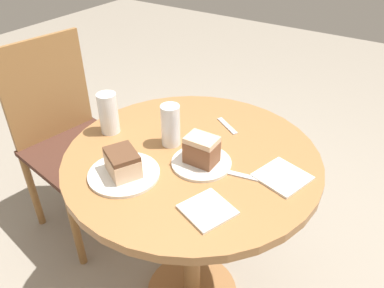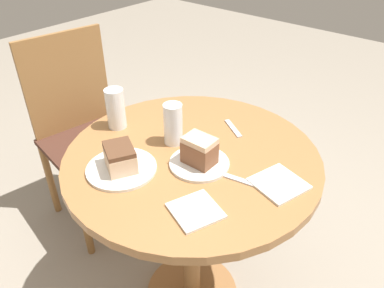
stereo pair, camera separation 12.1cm
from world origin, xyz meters
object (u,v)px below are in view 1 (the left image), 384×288
Objects in this scene: glass_lemonade at (171,128)px; glass_water at (109,116)px; plate_near at (201,163)px; plate_far at (124,174)px; cake_slice_far at (123,163)px; chair at (70,138)px; cake_slice_near at (202,150)px.

glass_lemonade is 0.98× the size of glass_water.
plate_near and plate_far have the same top height.
plate_near is at bearing -43.40° from cake_slice_far.
chair is at bearing 65.27° from plate_far.
chair is at bearing 81.43° from cake_slice_near.
plate_near is at bearing -89.44° from chair.
glass_lemonade is at bearing 74.26° from plate_near.
cake_slice_near reaches higher than plate_near.
cake_slice_near is (0.18, -0.17, 0.05)m from plate_far.
plate_near is 0.24m from plate_far.
cake_slice_near is at bearing -43.40° from plate_far.
plate_near is at bearing -75.96° from cake_slice_near.
glass_lemonade is (0.22, -0.02, 0.06)m from plate_far.
glass_water reaches higher than plate_near.
plate_near is (-0.12, -0.82, 0.27)m from chair.
plate_far is 1.47× the size of glass_water.
cake_slice_far is at bearing 136.60° from cake_slice_near.
chair is 6.43× the size of glass_water.
cake_slice_near is 0.24m from cake_slice_far.
chair is 0.77m from plate_far.
glass_water is at bearing -98.09° from chair.
plate_near is 0.05m from cake_slice_near.
cake_slice_far is (0.00, -0.00, 0.04)m from plate_far.
glass_water is at bearing 103.71° from glass_lemonade.
plate_far is 0.27m from glass_water.
glass_lemonade is (-0.08, -0.67, 0.33)m from chair.
cake_slice_near is 0.74× the size of cake_slice_far.
cake_slice_far is 0.27m from glass_water.
cake_slice_near is at bearing -105.74° from glass_lemonade.
chair is at bearing 65.27° from cake_slice_far.
plate_far is 0.04m from cake_slice_far.
chair is at bearing 83.06° from glass_lemonade.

